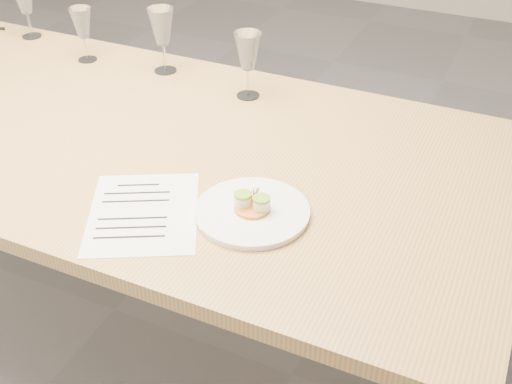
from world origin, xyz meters
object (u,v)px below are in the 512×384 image
at_px(dining_table, 84,140).
at_px(wine_glass_1, 82,24).
at_px(recipe_sheet, 143,212).
at_px(wine_glass_3, 248,53).
at_px(wine_glass_2, 162,28).
at_px(dinner_plate, 252,211).

bearing_deg(dining_table, wine_glass_1, 124.00).
distance_m(dining_table, recipe_sheet, 0.50).
height_order(dining_table, wine_glass_3, wine_glass_3).
distance_m(recipe_sheet, wine_glass_2, 0.77).
bearing_deg(recipe_sheet, wine_glass_1, 107.09).
bearing_deg(wine_glass_2, dinner_plate, -45.05).
height_order(wine_glass_2, wine_glass_3, wine_glass_2).
relative_size(wine_glass_2, wine_glass_3, 1.04).
distance_m(recipe_sheet, wine_glass_3, 0.64).
bearing_deg(recipe_sheet, wine_glass_3, 65.59).
relative_size(dinner_plate, wine_glass_1, 1.46).
xyz_separation_m(recipe_sheet, wine_glass_1, (-0.63, 0.64, 0.12)).
bearing_deg(dining_table, wine_glass_3, 41.55).
bearing_deg(dinner_plate, dining_table, 162.08).
height_order(dinner_plate, wine_glass_2, wine_glass_2).
bearing_deg(wine_glass_1, wine_glass_2, 6.75).
bearing_deg(wine_glass_1, dinner_plate, -32.43).
relative_size(dining_table, dinner_plate, 9.32).
height_order(recipe_sheet, wine_glass_1, wine_glass_1).
relative_size(wine_glass_1, wine_glass_3, 0.90).
height_order(recipe_sheet, wine_glass_2, wine_glass_2).
relative_size(dining_table, wine_glass_1, 13.60).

